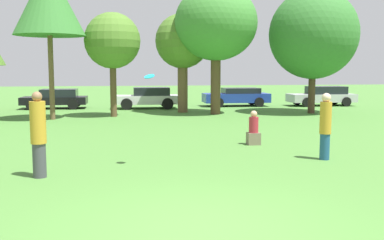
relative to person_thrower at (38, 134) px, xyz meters
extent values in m
plane|color=#477A33|center=(2.94, -3.69, -0.96)|extent=(120.00, 120.00, 0.00)
cylinder|color=#3F3F47|center=(0.00, 0.00, -0.58)|extent=(0.29, 0.29, 0.76)
cylinder|color=#BF8C26|center=(0.00, 0.00, 0.26)|extent=(0.34, 0.34, 0.93)
sphere|color=#8C6647|center=(0.00, 0.00, 0.83)|extent=(0.22, 0.22, 0.22)
cylinder|color=navy|center=(7.10, 0.85, -0.62)|extent=(0.26, 0.26, 0.69)
cylinder|color=#BF8C26|center=(7.10, 0.85, 0.15)|extent=(0.30, 0.30, 0.84)
sphere|color=beige|center=(7.10, 0.85, 0.68)|extent=(0.24, 0.24, 0.24)
cylinder|color=#19B2D8|center=(2.48, 0.67, 1.25)|extent=(0.27, 0.25, 0.15)
cube|color=#726651|center=(5.93, 3.42, -0.77)|extent=(0.40, 0.33, 0.38)
cylinder|color=#A52633|center=(5.93, 3.42, -0.33)|extent=(0.30, 0.30, 0.50)
sphere|color=tan|center=(5.93, 3.42, 0.01)|extent=(0.21, 0.21, 0.21)
cylinder|color=brown|center=(-1.44, 11.85, 1.02)|extent=(0.24, 0.24, 3.96)
cylinder|color=brown|center=(1.42, 12.74, 0.56)|extent=(0.32, 0.32, 3.05)
sphere|color=#4C7528|center=(1.42, 12.74, 2.85)|extent=(2.79, 2.79, 2.79)
cylinder|color=brown|center=(5.20, 14.50, 0.59)|extent=(0.55, 0.55, 3.12)
sphere|color=#4C7528|center=(5.20, 14.50, 2.98)|extent=(3.01, 3.01, 3.01)
cylinder|color=brown|center=(6.80, 13.21, 0.85)|extent=(0.52, 0.52, 3.63)
ellipsoid|color=#3D7F33|center=(6.80, 13.21, 3.86)|extent=(4.35, 4.35, 3.97)
cylinder|color=#473323|center=(12.06, 12.81, 0.51)|extent=(0.37, 0.37, 2.96)
ellipsoid|color=#33702D|center=(12.06, 12.81, 3.30)|extent=(4.74, 4.74, 4.79)
cube|color=black|center=(-2.23, 18.09, -0.47)|extent=(3.88, 1.78, 0.45)
cube|color=black|center=(-1.94, 18.09, -0.01)|extent=(2.14, 1.56, 0.47)
cylinder|color=black|center=(-3.44, 17.23, -0.64)|extent=(0.64, 0.20, 0.64)
cylinder|color=black|center=(-3.42, 18.98, -0.64)|extent=(0.64, 0.20, 0.64)
cylinder|color=black|center=(-1.04, 17.21, -0.64)|extent=(0.64, 0.20, 0.64)
cylinder|color=black|center=(-1.03, 18.95, -0.64)|extent=(0.64, 0.20, 0.64)
cube|color=silver|center=(3.34, 17.27, -0.41)|extent=(3.95, 1.73, 0.52)
cube|color=black|center=(3.64, 17.27, 0.09)|extent=(2.18, 1.51, 0.48)
cylinder|color=black|center=(2.12, 16.44, -0.62)|extent=(0.69, 0.22, 0.69)
cylinder|color=black|center=(2.13, 18.13, -0.62)|extent=(0.69, 0.22, 0.69)
cylinder|color=black|center=(4.55, 16.41, -0.62)|extent=(0.69, 0.22, 0.69)
cylinder|color=black|center=(4.57, 18.11, -0.62)|extent=(0.69, 0.22, 0.69)
cube|color=#1E389E|center=(9.22, 18.17, -0.42)|extent=(4.27, 1.76, 0.58)
cube|color=black|center=(9.54, 18.17, 0.05)|extent=(2.36, 1.54, 0.35)
cylinder|color=black|center=(7.89, 17.32, -0.66)|extent=(0.61, 0.20, 0.61)
cylinder|color=black|center=(7.91, 19.04, -0.66)|extent=(0.61, 0.20, 0.61)
cylinder|color=black|center=(10.53, 17.30, -0.66)|extent=(0.61, 0.20, 0.61)
cylinder|color=black|center=(10.55, 19.01, -0.66)|extent=(0.61, 0.20, 0.61)
cube|color=#B2B2B7|center=(14.87, 17.58, -0.45)|extent=(4.34, 1.73, 0.53)
cube|color=black|center=(15.20, 17.57, 0.07)|extent=(2.39, 1.51, 0.50)
cylinder|color=black|center=(13.53, 16.75, -0.66)|extent=(0.61, 0.21, 0.61)
cylinder|color=black|center=(13.54, 18.43, -0.66)|extent=(0.61, 0.21, 0.61)
cylinder|color=black|center=(16.21, 16.72, -0.66)|extent=(0.61, 0.21, 0.61)
cylinder|color=black|center=(16.22, 18.41, -0.66)|extent=(0.61, 0.21, 0.61)
camera|label=1|loc=(1.81, -10.03, 1.41)|focal=41.57mm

